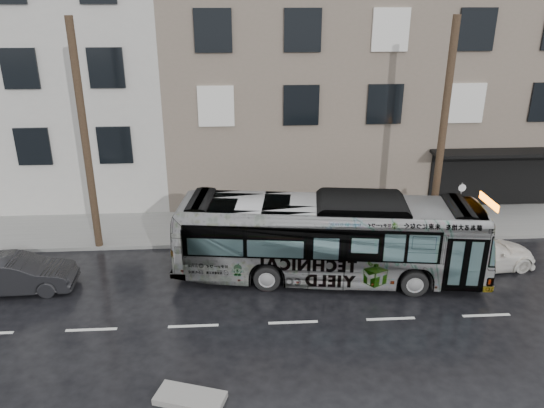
{
  "coord_description": "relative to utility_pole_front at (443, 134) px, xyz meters",
  "views": [
    {
      "loc": [
        -1.58,
        -16.86,
        9.91
      ],
      "look_at": [
        -0.37,
        2.5,
        2.13
      ],
      "focal_mm": 35.0,
      "sensor_mm": 36.0,
      "label": 1
    }
  ],
  "objects": [
    {
      "name": "ground",
      "position": [
        -6.5,
        -3.3,
        -4.65
      ],
      "size": [
        120.0,
        120.0,
        0.0
      ],
      "primitive_type": "plane",
      "color": "black",
      "rests_on": "ground"
    },
    {
      "name": "sidewalk",
      "position": [
        -6.5,
        1.6,
        -4.58
      ],
      "size": [
        90.0,
        3.6,
        0.15
      ],
      "primitive_type": "cube",
      "color": "gray",
      "rests_on": "ground"
    },
    {
      "name": "building_taupe",
      "position": [
        -1.5,
        9.4,
        0.85
      ],
      "size": [
        20.0,
        12.0,
        11.0
      ],
      "primitive_type": "cube",
      "color": "#78685C",
      "rests_on": "ground"
    },
    {
      "name": "utility_pole_front",
      "position": [
        0.0,
        0.0,
        0.0
      ],
      "size": [
        0.3,
        0.3,
        9.0
      ],
      "primitive_type": "cylinder",
      "color": "#443322",
      "rests_on": "sidewalk"
    },
    {
      "name": "utility_pole_rear",
      "position": [
        -14.0,
        0.0,
        0.0
      ],
      "size": [
        0.3,
        0.3,
        9.0
      ],
      "primitive_type": "cylinder",
      "color": "#443322",
      "rests_on": "sidewalk"
    },
    {
      "name": "sign_post",
      "position": [
        1.1,
        0.0,
        -3.3
      ],
      "size": [
        0.06,
        0.06,
        2.4
      ],
      "primitive_type": "cylinder",
      "color": "slate",
      "rests_on": "sidewalk"
    },
    {
      "name": "bus",
      "position": [
        -4.92,
        -2.88,
        -3.08
      ],
      "size": [
        11.52,
        4.09,
        3.14
      ],
      "primitive_type": "imported",
      "rotation": [
        0.0,
        0.0,
        1.44
      ],
      "color": "#B2B2B2",
      "rests_on": "ground"
    },
    {
      "name": "white_sedan",
      "position": [
        1.03,
        -2.57,
        -4.03
      ],
      "size": [
        4.47,
        2.31,
        1.24
      ],
      "primitive_type": "imported",
      "rotation": [
        0.0,
        0.0,
        1.71
      ],
      "color": "white",
      "rests_on": "ground"
    },
    {
      "name": "dark_sedan",
      "position": [
        -16.06,
        -3.22,
        -3.99
      ],
      "size": [
        4.04,
        1.57,
        1.31
      ],
      "primitive_type": "imported",
      "rotation": [
        0.0,
        0.0,
        1.62
      ],
      "color": "black",
      "rests_on": "ground"
    },
    {
      "name": "slush_pile",
      "position": [
        -9.53,
        -9.15,
        -4.56
      ],
      "size": [
        1.96,
        1.32,
        0.18
      ],
      "primitive_type": "cube",
      "rotation": [
        0.0,
        0.0,
        -0.32
      ],
      "color": "gray",
      "rests_on": "ground"
    }
  ]
}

